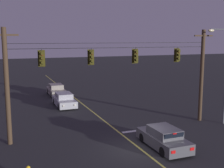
{
  "coord_description": "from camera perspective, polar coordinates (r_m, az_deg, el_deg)",
  "views": [
    {
      "loc": [
        -8.14,
        -15.77,
        7.05
      ],
      "look_at": [
        0.0,
        5.0,
        3.5
      ],
      "focal_mm": 46.21,
      "sensor_mm": 36.0,
      "label": 1
    }
  ],
  "objects": [
    {
      "name": "traffic_light_leftmost",
      "position": [
        19.98,
        -13.72,
        4.92
      ],
      "size": [
        0.48,
        0.41,
        1.22
      ],
      "color": "black"
    },
    {
      "name": "car_oncoming_lead",
      "position": [
        30.54,
        -9.43,
        -3.18
      ],
      "size": [
        1.8,
        4.42,
        1.39
      ],
      "color": "#A5A5AD",
      "rests_on": "ground"
    },
    {
      "name": "lane_centre_stripe",
      "position": [
        27.93,
        -3.76,
        -5.58
      ],
      "size": [
        0.14,
        60.0,
        0.01
      ],
      "primitive_type": "cube",
      "color": "#D1C64C",
      "rests_on": "ground"
    },
    {
      "name": "traffic_light_right_inner",
      "position": [
        23.93,
        12.88,
        5.59
      ],
      "size": [
        0.48,
        0.41,
        1.22
      ],
      "color": "black"
    },
    {
      "name": "signal_span_assembly",
      "position": [
        21.59,
        0.97,
        1.01
      ],
      "size": [
        17.35,
        0.32,
        7.75
      ],
      "color": "#423021",
      "rests_on": "ground"
    },
    {
      "name": "traffic_light_centre",
      "position": [
        22.04,
        4.73,
        5.51
      ],
      "size": [
        0.48,
        0.41,
        1.22
      ],
      "color": "black"
    },
    {
      "name": "traffic_light_left_inner",
      "position": [
        20.73,
        -4.09,
        5.3
      ],
      "size": [
        0.48,
        0.41,
        1.22
      ],
      "color": "black"
    },
    {
      "name": "car_oncoming_trailing",
      "position": [
        36.52,
        -10.97,
        -1.21
      ],
      "size": [
        1.8,
        4.42,
        1.39
      ],
      "color": "gray",
      "rests_on": "ground"
    },
    {
      "name": "car_waiting_near_lane",
      "position": [
        19.26,
        10.14,
        -10.5
      ],
      "size": [
        1.8,
        4.33,
        1.39
      ],
      "color": "#4C4C51",
      "rests_on": "ground"
    },
    {
      "name": "stop_bar_paint",
      "position": [
        22.76,
        6.01,
        -9.03
      ],
      "size": [
        3.4,
        0.36,
        0.01
      ],
      "primitive_type": "cube",
      "color": "silver",
      "rests_on": "ground"
    },
    {
      "name": "ground_plane",
      "position": [
        19.09,
        5.62,
        -12.66
      ],
      "size": [
        180.0,
        180.0,
        0.0
      ],
      "primitive_type": "plane",
      "color": "#28282B"
    },
    {
      "name": "street_lamp_corner",
      "position": [
        24.95,
        21.19,
        3.11
      ],
      "size": [
        2.11,
        0.3,
        7.86
      ],
      "color": "#4C4F54",
      "rests_on": "ground"
    }
  ]
}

